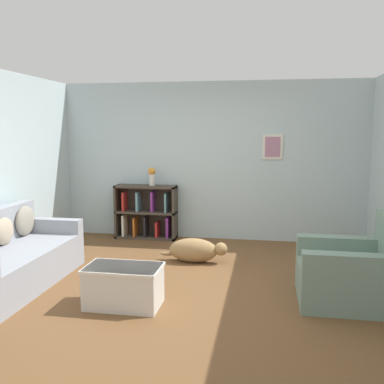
{
  "coord_description": "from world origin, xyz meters",
  "views": [
    {
      "loc": [
        0.91,
        -4.81,
        1.82
      ],
      "look_at": [
        0.0,
        0.4,
        1.05
      ],
      "focal_mm": 40.0,
      "sensor_mm": 36.0,
      "label": 1
    }
  ],
  "objects_px": {
    "bookshelf": "(146,213)",
    "vase": "(152,175)",
    "recliner_chair": "(355,273)",
    "couch": "(7,260)",
    "dog": "(195,250)",
    "coffee_table": "(124,285)"
  },
  "relations": [
    {
      "from": "bookshelf",
      "to": "vase",
      "type": "xyz_separation_m",
      "value": [
        0.11,
        -0.02,
        0.64
      ]
    },
    {
      "from": "couch",
      "to": "bookshelf",
      "type": "height_order",
      "value": "bookshelf"
    },
    {
      "from": "vase",
      "to": "coffee_table",
      "type": "bearing_deg",
      "value": -80.95
    },
    {
      "from": "couch",
      "to": "recliner_chair",
      "type": "relative_size",
      "value": 1.94
    },
    {
      "from": "coffee_table",
      "to": "vase",
      "type": "xyz_separation_m",
      "value": [
        -0.44,
        2.77,
        0.84
      ]
    },
    {
      "from": "bookshelf",
      "to": "coffee_table",
      "type": "height_order",
      "value": "bookshelf"
    },
    {
      "from": "couch",
      "to": "dog",
      "type": "relative_size",
      "value": 2.1
    },
    {
      "from": "recliner_chair",
      "to": "couch",
      "type": "bearing_deg",
      "value": -176.99
    },
    {
      "from": "couch",
      "to": "recliner_chair",
      "type": "xyz_separation_m",
      "value": [
        3.9,
        0.21,
        0.01
      ]
    },
    {
      "from": "dog",
      "to": "coffee_table",
      "type": "bearing_deg",
      "value": -107.02
    },
    {
      "from": "dog",
      "to": "vase",
      "type": "distance_m",
      "value": 1.75
    },
    {
      "from": "couch",
      "to": "coffee_table",
      "type": "distance_m",
      "value": 1.55
    },
    {
      "from": "recliner_chair",
      "to": "coffee_table",
      "type": "xyz_separation_m",
      "value": [
        -2.38,
        -0.5,
        -0.1
      ]
    },
    {
      "from": "recliner_chair",
      "to": "vase",
      "type": "height_order",
      "value": "vase"
    },
    {
      "from": "bookshelf",
      "to": "vase",
      "type": "relative_size",
      "value": 3.4
    },
    {
      "from": "couch",
      "to": "coffee_table",
      "type": "bearing_deg",
      "value": -11.08
    },
    {
      "from": "recliner_chair",
      "to": "dog",
      "type": "xyz_separation_m",
      "value": [
        -1.9,
        1.09,
        -0.16
      ]
    },
    {
      "from": "dog",
      "to": "vase",
      "type": "xyz_separation_m",
      "value": [
        -0.93,
        1.18,
        0.9
      ]
    },
    {
      "from": "recliner_chair",
      "to": "vase",
      "type": "distance_m",
      "value": 3.7
    },
    {
      "from": "dog",
      "to": "bookshelf",
      "type": "bearing_deg",
      "value": 130.9
    },
    {
      "from": "bookshelf",
      "to": "vase",
      "type": "height_order",
      "value": "vase"
    },
    {
      "from": "couch",
      "to": "vase",
      "type": "height_order",
      "value": "vase"
    }
  ]
}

